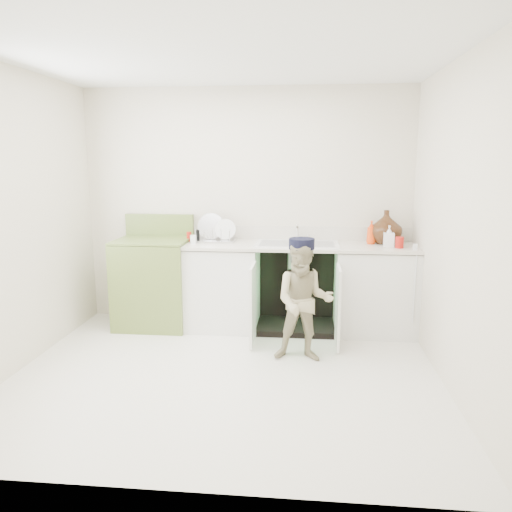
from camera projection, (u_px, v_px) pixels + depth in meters
The scene contains 5 objects.
ground at pixel (226, 374), 4.13m from camera, with size 3.50×3.50×0.00m, color beige.
room_shell at pixel (224, 224), 3.90m from camera, with size 6.00×5.50×1.26m.
counter_run at pixel (299, 284), 5.17m from camera, with size 2.44×1.02×1.24m.
avocado_stove at pixel (154, 281), 5.29m from camera, with size 0.75×0.65×1.17m.
repair_worker at pixel (304, 300), 4.34m from camera, with size 0.53×0.70×1.09m.
Camera 1 is at (0.63, -3.83, 1.75)m, focal length 35.00 mm.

